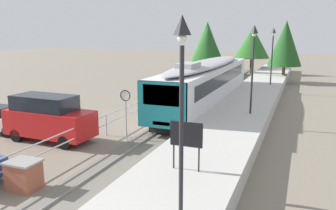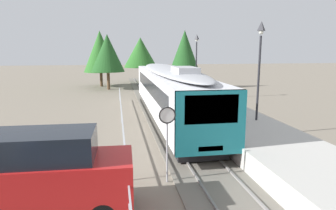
# 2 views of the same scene
# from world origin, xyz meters

# --- Properties ---
(ground_plane) EXTENTS (160.00, 160.00, 0.00)m
(ground_plane) POSITION_xyz_m (-3.00, 22.00, 0.00)
(ground_plane) COLOR slate
(track_rails) EXTENTS (3.20, 60.00, 0.14)m
(track_rails) POSITION_xyz_m (0.00, 22.00, 0.03)
(track_rails) COLOR #6B665B
(track_rails) RESTS_ON ground
(commuter_train) EXTENTS (2.82, 18.40, 3.74)m
(commuter_train) POSITION_xyz_m (0.00, 21.33, 2.14)
(commuter_train) COLOR silver
(commuter_train) RESTS_ON track_rails
(station_platform) EXTENTS (3.90, 60.00, 0.90)m
(station_platform) POSITION_xyz_m (3.25, 22.00, 0.45)
(station_platform) COLOR #B7B5AD
(station_platform) RESTS_ON ground
(platform_lamp_mid_platform) EXTENTS (0.34, 0.34, 5.35)m
(platform_lamp_mid_platform) POSITION_xyz_m (4.10, 16.75, 4.62)
(platform_lamp_mid_platform) COLOR #232328
(platform_lamp_mid_platform) RESTS_ON station_platform
(platform_lamp_far_end) EXTENTS (0.34, 0.34, 5.35)m
(platform_lamp_far_end) POSITION_xyz_m (4.10, 29.76, 4.62)
(platform_lamp_far_end) COLOR #232328
(platform_lamp_far_end) RESTS_ON station_platform
(speed_limit_sign) EXTENTS (0.61, 0.10, 2.81)m
(speed_limit_sign) POSITION_xyz_m (-1.82, 11.63, 2.12)
(speed_limit_sign) COLOR #9EA0A5
(speed_limit_sign) RESTS_ON ground
(carpark_fence) EXTENTS (0.06, 36.06, 1.25)m
(carpark_fence) POSITION_xyz_m (-3.30, 12.00, 0.91)
(carpark_fence) COLOR #9EA0A5
(carpark_fence) RESTS_ON ground
(parked_van_red) EXTENTS (4.95, 2.09, 2.51)m
(parked_van_red) POSITION_xyz_m (-5.68, 10.03, 1.29)
(parked_van_red) COLOR red
(parked_van_red) RESTS_ON ground
(tree_behind_carpark) EXTENTS (4.87, 4.87, 6.55)m
(tree_behind_carpark) POSITION_xyz_m (-0.01, 45.64, 4.40)
(tree_behind_carpark) COLOR brown
(tree_behind_carpark) RESTS_ON ground
(tree_behind_station_far) EXTENTS (4.02, 4.02, 6.62)m
(tree_behind_station_far) POSITION_xyz_m (-4.52, 38.65, 4.38)
(tree_behind_station_far) COLOR brown
(tree_behind_station_far) RESTS_ON ground
(tree_distant_left) EXTENTS (3.83, 3.83, 7.15)m
(tree_distant_left) POSITION_xyz_m (4.81, 37.97, 4.56)
(tree_distant_left) COLOR brown
(tree_distant_left) RESTS_ON ground
(tree_distant_centre) EXTENTS (4.36, 4.36, 7.24)m
(tree_distant_centre) POSITION_xyz_m (-5.54, 42.00, 4.57)
(tree_distant_centre) COLOR brown
(tree_distant_centre) RESTS_ON ground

